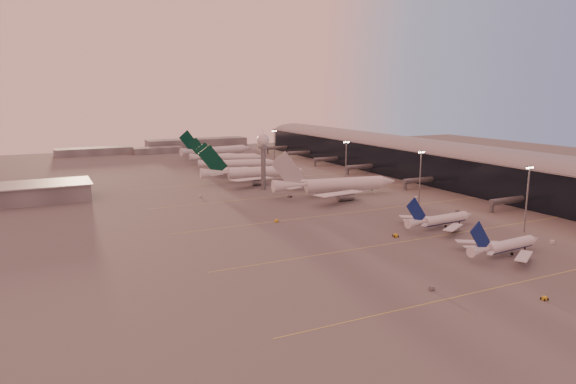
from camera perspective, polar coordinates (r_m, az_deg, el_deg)
name	(u,v)px	position (r m, az deg, el deg)	size (l,w,h in m)	color
ground	(398,254)	(169.46, 12.10, -6.71)	(700.00, 700.00, 0.00)	#565353
taxiway_markings	(373,209)	(230.07, 9.40, -1.88)	(180.00, 185.25, 0.02)	#D8CF4C
terminal	(428,161)	(317.92, 15.29, 3.37)	(57.00, 362.00, 23.04)	black
radar_tower	(263,150)	(269.63, -2.78, 4.66)	(6.40, 6.40, 31.10)	slate
mast_a	(527,196)	(206.38, 25.04, -0.39)	(3.60, 0.56, 25.00)	slate
mast_b	(420,175)	(241.94, 14.48, 1.86)	(3.60, 0.56, 25.00)	slate
mast_c	(346,161)	(282.74, 6.46, 3.43)	(3.60, 0.56, 25.00)	slate
mast_d	(274,146)	(360.46, -1.54, 5.14)	(3.60, 0.56, 25.00)	slate
distant_horizon	(168,146)	(465.36, -13.15, 4.99)	(165.00, 37.50, 9.00)	slate
narrowbody_near	(505,248)	(177.00, 23.02, -5.70)	(33.25, 26.48, 12.99)	silver
narrowbody_mid	(441,221)	(203.40, 16.60, -3.13)	(34.52, 27.50, 13.48)	silver
widebody_white	(336,188)	(256.72, 5.40, 0.49)	(66.04, 52.54, 23.34)	silver
greentail_a	(254,175)	(296.00, -3.84, 1.91)	(61.74, 49.61, 22.46)	silver
greentail_b	(239,166)	(338.61, -5.51, 2.95)	(51.89, 41.38, 19.23)	silver
greentail_c	(227,159)	(370.66, -6.79, 3.63)	(51.08, 40.53, 19.38)	silver
greentail_d	(218,152)	(408.64, -7.83, 4.38)	(62.19, 49.79, 22.78)	silver
gsv_truck_a	(433,286)	(141.49, 15.82, -10.00)	(5.81, 2.29, 2.33)	slate
gsv_tug_near	(544,298)	(145.31, 26.61, -10.53)	(2.03, 3.21, 0.89)	gold
gsv_catering_a	(553,237)	(197.58, 27.40, -4.47)	(5.87, 3.15, 4.63)	silver
gsv_tug_mid	(396,236)	(187.62, 11.87, -4.77)	(4.32, 3.24, 1.10)	gold
gsv_truck_b	(458,209)	(232.81, 18.34, -1.85)	(6.32, 3.78, 2.40)	slate
gsv_truck_c	(277,219)	(204.65, -1.20, -3.03)	(6.05, 3.82, 2.30)	gold
gsv_catering_b	(417,194)	(256.72, 14.12, -0.26)	(5.48, 4.06, 4.11)	silver
gsv_tug_far	(290,196)	(251.62, 0.20, -0.50)	(4.08, 3.85, 1.01)	slate
gsv_truck_d	(200,195)	(256.64, -9.75, -0.30)	(3.04, 5.64, 2.16)	silver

